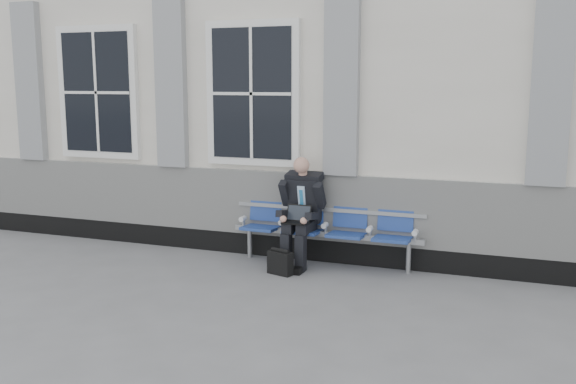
% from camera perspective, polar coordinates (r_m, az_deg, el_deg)
% --- Properties ---
extents(ground, '(70.00, 70.00, 0.00)m').
position_cam_1_polar(ground, '(8.02, -9.47, -7.84)').
color(ground, slate).
rests_on(ground, ground).
extents(station_building, '(14.40, 4.40, 4.49)m').
position_cam_1_polar(station_building, '(10.81, -0.69, 8.79)').
color(station_building, silver).
rests_on(station_building, ground).
extents(bench, '(2.60, 0.47, 0.91)m').
position_cam_1_polar(bench, '(8.50, 3.43, -2.86)').
color(bench, '#9EA0A3').
rests_on(bench, ground).
extents(businessman, '(0.59, 0.79, 1.45)m').
position_cam_1_polar(businessman, '(8.42, 1.20, -1.39)').
color(businessman, black).
rests_on(businessman, ground).
extents(briefcase, '(0.35, 0.23, 0.34)m').
position_cam_1_polar(briefcase, '(8.15, -0.69, -6.28)').
color(briefcase, black).
rests_on(briefcase, ground).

